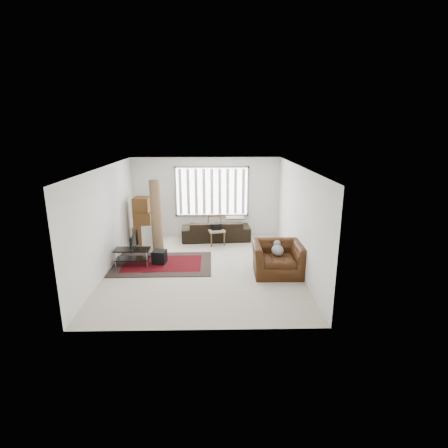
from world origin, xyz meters
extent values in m
plane|color=beige|center=(0.00, 0.00, 0.00)|extent=(6.00, 6.00, 0.00)
cube|color=white|center=(0.00, 0.00, 2.70)|extent=(5.00, 6.00, 0.02)
cube|color=white|center=(0.00, 3.00, 1.35)|extent=(5.00, 0.02, 2.70)
cube|color=white|center=(0.00, -3.00, 1.35)|extent=(5.00, 0.02, 2.70)
cube|color=white|center=(-2.50, 0.00, 1.35)|extent=(0.02, 6.00, 2.70)
cube|color=white|center=(2.50, 0.00, 1.35)|extent=(0.02, 6.00, 2.70)
cube|color=white|center=(0.20, 2.98, 1.55)|extent=(2.40, 0.01, 1.60)
cube|color=gray|center=(0.20, 2.96, 1.55)|extent=(2.52, 0.06, 1.72)
cube|color=white|center=(0.20, 2.92, 1.55)|extent=(2.40, 0.02, 1.55)
cube|color=black|center=(-1.15, 0.27, 0.01)|extent=(2.70, 1.82, 0.02)
cube|color=#4C060C|center=(-1.15, 0.27, 0.02)|extent=(2.14, 1.26, 0.00)
cube|color=black|center=(-1.95, 0.23, 0.45)|extent=(0.94, 0.42, 0.04)
cube|color=black|center=(-1.95, 0.23, 0.19)|extent=(0.90, 0.39, 0.03)
cylinder|color=#B2B2B7|center=(-2.37, 0.05, 0.24)|extent=(0.03, 0.03, 0.47)
cylinder|color=#B2B2B7|center=(-1.53, 0.05, 0.24)|extent=(0.03, 0.03, 0.47)
cylinder|color=#B2B2B7|center=(-2.37, 0.41, 0.24)|extent=(0.03, 0.03, 0.47)
cylinder|color=#B2B2B7|center=(-1.53, 0.41, 0.24)|extent=(0.03, 0.03, 0.47)
imported|color=black|center=(-1.95, 0.23, 0.69)|extent=(0.10, 0.76, 0.44)
cube|color=black|center=(-1.23, 0.33, 0.20)|extent=(0.40, 0.40, 0.35)
cube|color=brown|center=(-1.99, 2.11, 0.28)|extent=(0.68, 0.63, 0.56)
cube|color=brown|center=(-1.97, 2.08, 0.82)|extent=(0.62, 0.57, 0.51)
cube|color=brown|center=(-2.01, 2.13, 1.30)|extent=(0.56, 0.56, 0.45)
cube|color=silver|center=(-1.67, 1.56, 0.37)|extent=(0.62, 0.36, 0.73)
cylinder|color=brown|center=(-1.46, 1.44, 1.08)|extent=(0.53, 1.06, 2.16)
imported|color=black|center=(0.33, 2.45, 0.43)|extent=(2.31, 1.11, 0.87)
cube|color=#836F56|center=(0.34, 1.97, 0.47)|extent=(0.60, 0.60, 0.06)
cylinder|color=brown|center=(0.18, 1.71, 0.23)|extent=(0.04, 0.04, 0.47)
cylinder|color=brown|center=(0.59, 1.81, 0.23)|extent=(0.04, 0.04, 0.47)
cylinder|color=brown|center=(0.09, 2.12, 0.23)|extent=(0.04, 0.04, 0.47)
cylinder|color=brown|center=(0.50, 2.22, 0.23)|extent=(0.04, 0.04, 0.47)
cube|color=brown|center=(0.29, 2.18, 0.90)|extent=(0.47, 0.15, 0.06)
cube|color=brown|center=(0.08, 2.13, 0.70)|extent=(0.05, 0.05, 0.47)
cube|color=brown|center=(0.49, 2.23, 0.70)|extent=(0.05, 0.05, 0.47)
cube|color=black|center=(0.34, 1.97, 0.59)|extent=(0.34, 0.25, 0.20)
imported|color=#3D1E0C|center=(1.91, -0.42, 0.47)|extent=(1.29, 1.13, 0.94)
ellipsoid|color=#59595B|center=(1.91, -0.42, 0.61)|extent=(0.26, 0.34, 0.23)
sphere|color=#59595B|center=(1.91, -0.24, 0.75)|extent=(0.18, 0.18, 0.18)
camera|label=1|loc=(0.35, -8.77, 3.65)|focal=28.00mm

